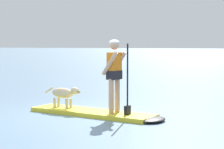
{
  "coord_description": "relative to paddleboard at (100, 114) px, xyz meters",
  "views": [
    {
      "loc": [
        5.03,
        -8.08,
        1.65
      ],
      "look_at": [
        0.0,
        1.0,
        0.9
      ],
      "focal_mm": 64.74,
      "sensor_mm": 36.0,
      "label": 1
    }
  ],
  "objects": [
    {
      "name": "ground_plane",
      "position": [
        -0.23,
        0.01,
        -0.05
      ],
      "size": [
        400.0,
        400.0,
        0.0
      ],
      "primitive_type": "plane",
      "color": "slate"
    },
    {
      "name": "paddleboard",
      "position": [
        0.0,
        0.0,
        0.0
      ],
      "size": [
        3.51,
        0.99,
        0.1
      ],
      "color": "yellow",
      "rests_on": "ground_plane"
    },
    {
      "name": "person_paddler",
      "position": [
        0.42,
        -0.03,
        1.02
      ],
      "size": [
        0.62,
        0.49,
        1.68
      ],
      "color": "tan",
      "rests_on": "paddleboard"
    },
    {
      "name": "dog",
      "position": [
        -1.06,
        0.06,
        0.4
      ],
      "size": [
        1.11,
        0.26,
        0.53
      ],
      "color": "#CCB78C",
      "rests_on": "paddleboard"
    }
  ]
}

